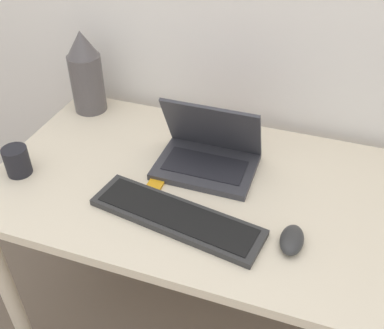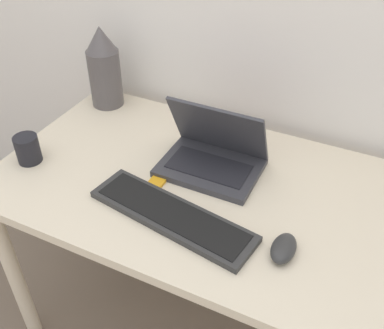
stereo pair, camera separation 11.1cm
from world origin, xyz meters
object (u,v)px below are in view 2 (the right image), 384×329
object	(u,v)px
laptop	(213,154)
mp3_player	(154,185)
keyboard	(171,215)
mouse	(284,248)
mug	(28,149)
vase	(104,68)

from	to	relation	value
laptop	mp3_player	xyz separation A→B (m)	(-0.11, -0.16, -0.04)
mp3_player	keyboard	bearing A→B (deg)	-41.60
laptop	mouse	distance (m)	0.38
mp3_player	mug	world-z (taller)	mug
vase	keyboard	bearing A→B (deg)	-41.12
laptop	mouse	world-z (taller)	laptop
vase	laptop	bearing A→B (deg)	-19.75
keyboard	vase	bearing A→B (deg)	138.88
laptop	mug	xyz separation A→B (m)	(-0.52, -0.22, -0.00)
keyboard	mp3_player	world-z (taller)	keyboard
vase	mug	size ratio (longest dim) A/B	3.36
laptop	mug	size ratio (longest dim) A/B	3.35
keyboard	mouse	size ratio (longest dim) A/B	4.73
vase	mouse	bearing A→B (deg)	-27.87
mouse	mug	world-z (taller)	mug
mouse	mug	distance (m)	0.81
laptop	mouse	size ratio (longest dim) A/B	2.85
laptop	vase	world-z (taller)	vase
vase	mp3_player	xyz separation A→B (m)	(0.39, -0.34, -0.14)
vase	mp3_player	size ratio (longest dim) A/B	4.48
laptop	mp3_player	world-z (taller)	laptop
vase	mp3_player	distance (m)	0.53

